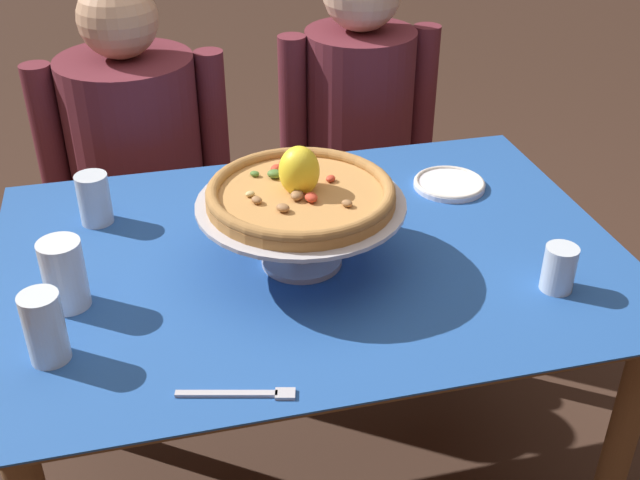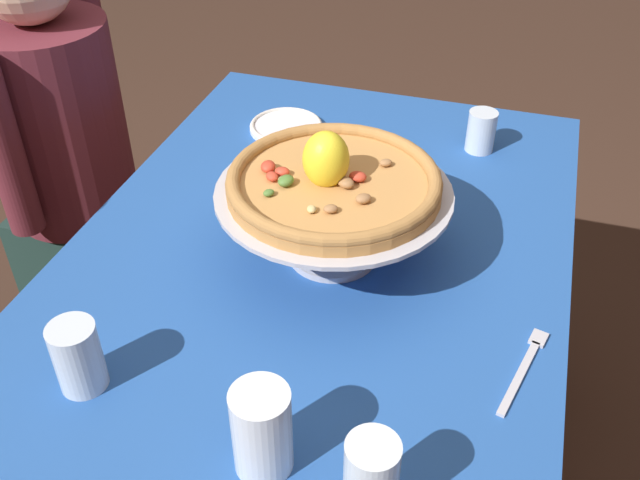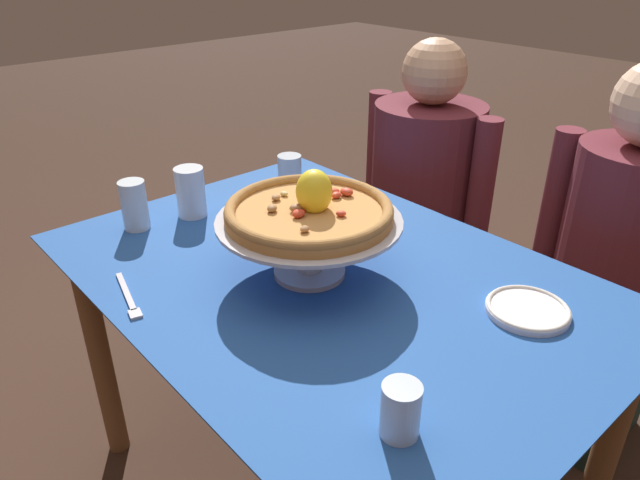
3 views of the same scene
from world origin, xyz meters
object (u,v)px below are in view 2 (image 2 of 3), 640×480
object	(u,v)px
dinner_fork	(525,366)
diner_right	(70,168)
water_glass_front_right	(481,133)
pizza_stand	(333,208)
pizza	(333,180)
water_glass_back_left	(79,361)
water_glass_side_left	(262,435)
side_plate	(286,126)

from	to	relation	value
dinner_fork	diner_right	bearing A→B (deg)	65.57
water_glass_front_right	pizza_stand	bearing A→B (deg)	155.72
water_glass_front_right	diner_right	xyz separation A→B (m)	(-0.09, 1.01, -0.22)
pizza	water_glass_back_left	xyz separation A→B (m)	(-0.40, 0.26, -0.11)
pizza_stand	water_glass_back_left	distance (m)	0.48
water_glass_side_left	side_plate	distance (m)	0.89
water_glass_front_right	side_plate	size ratio (longest dim) A/B	0.54
pizza	water_glass_front_right	world-z (taller)	pizza
water_glass_front_right	diner_right	distance (m)	1.04
water_glass_side_left	pizza_stand	bearing A→B (deg)	4.75
water_glass_front_right	water_glass_side_left	distance (m)	0.91
water_glass_front_right	diner_right	bearing A→B (deg)	95.33
pizza_stand	dinner_fork	xyz separation A→B (m)	(-0.17, -0.35, -0.10)
water_glass_back_left	dinner_fork	bearing A→B (deg)	-70.08
side_plate	diner_right	bearing A→B (deg)	95.17
water_glass_side_left	water_glass_back_left	xyz separation A→B (m)	(0.05, 0.30, -0.01)
pizza_stand	pizza	size ratio (longest dim) A/B	1.12
water_glass_back_left	side_plate	distance (m)	0.80
pizza_stand	water_glass_front_right	size ratio (longest dim) A/B	4.44
pizza	diner_right	size ratio (longest dim) A/B	0.31
water_glass_side_left	side_plate	world-z (taller)	water_glass_side_left
dinner_fork	water_glass_back_left	bearing A→B (deg)	109.92
side_plate	water_glass_front_right	bearing A→B (deg)	-84.46
pizza_stand	side_plate	bearing A→B (deg)	29.64
side_plate	diner_right	xyz separation A→B (m)	(-0.05, 0.58, -0.19)
pizza_stand	side_plate	size ratio (longest dim) A/B	2.42
diner_right	pizza	bearing A→B (deg)	-113.67
pizza_stand	diner_right	distance (m)	0.93
diner_right	water_glass_side_left	bearing A→B (deg)	-133.34
water_glass_side_left	diner_right	distance (m)	1.19
water_glass_side_left	side_plate	size ratio (longest dim) A/B	0.81
water_glass_front_right	side_plate	bearing A→B (deg)	95.54
water_glass_front_right	dinner_fork	xyz separation A→B (m)	(-0.62, -0.15, -0.04)
water_glass_side_left	diner_right	xyz separation A→B (m)	(0.80, 0.85, -0.24)
water_glass_back_left	diner_right	bearing A→B (deg)	36.19
water_glass_front_right	dinner_fork	world-z (taller)	water_glass_front_right
water_glass_side_left	side_plate	xyz separation A→B (m)	(0.85, 0.27, -0.05)
pizza	dinner_fork	bearing A→B (deg)	-116.15
pizza	water_glass_back_left	size ratio (longest dim) A/B	3.21
pizza_stand	side_plate	distance (m)	0.48
side_plate	water_glass_side_left	bearing A→B (deg)	-162.52
pizza_stand	water_glass_side_left	world-z (taller)	pizza_stand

